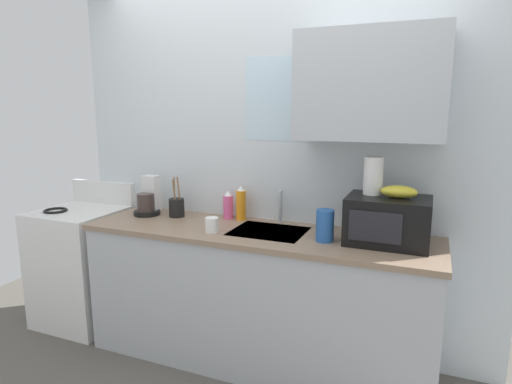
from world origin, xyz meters
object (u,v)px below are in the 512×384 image
object	(u,v)px
banana_bunch	(399,192)
mug_white	(212,225)
dish_soap_bottle_orange	(241,204)
microwave	(388,220)
utensil_crock	(177,207)
coffee_maker	(149,200)
cereal_canister	(325,226)
stove_range	(83,265)
dish_soap_bottle_pink	(228,206)
paper_towel_roll	(373,176)

from	to	relation	value
banana_bunch	mug_white	distance (m)	1.13
dish_soap_bottle_orange	microwave	bearing A→B (deg)	-9.43
utensil_crock	coffee_maker	bearing A→B (deg)	-177.14
coffee_maker	mug_white	size ratio (longest dim) A/B	2.95
microwave	coffee_maker	xyz separation A→B (m)	(-1.69, 0.06, -0.03)
cereal_canister	utensil_crock	xyz separation A→B (m)	(-1.12, 0.17, -0.02)
dish_soap_bottle_orange	utensil_crock	bearing A→B (deg)	-168.53
coffee_maker	dish_soap_bottle_orange	distance (m)	0.70
stove_range	dish_soap_bottle_orange	distance (m)	1.41
stove_range	utensil_crock	size ratio (longest dim) A/B	3.75
dish_soap_bottle_pink	cereal_canister	bearing A→B (deg)	-19.35
microwave	mug_white	world-z (taller)	microwave
utensil_crock	banana_bunch	bearing A→B (deg)	-2.65
coffee_maker	dish_soap_bottle_orange	bearing A→B (deg)	8.65
dish_soap_bottle_orange	coffee_maker	bearing A→B (deg)	-171.35
paper_towel_roll	dish_soap_bottle_orange	xyz separation A→B (m)	(-0.90, 0.11, -0.27)
microwave	paper_towel_roll	bearing A→B (deg)	152.62
paper_towel_roll	dish_soap_bottle_pink	distance (m)	1.04
microwave	paper_towel_roll	size ratio (longest dim) A/B	2.09
paper_towel_roll	banana_bunch	bearing A→B (deg)	-18.43
dish_soap_bottle_orange	cereal_canister	bearing A→B (deg)	-21.92
dish_soap_bottle_orange	paper_towel_roll	bearing A→B (deg)	-7.24
cereal_canister	mug_white	xyz separation A→B (m)	(-0.70, -0.09, -0.05)
coffee_maker	utensil_crock	xyz separation A→B (m)	(0.23, 0.01, -0.03)
coffee_maker	dish_soap_bottle_orange	xyz separation A→B (m)	(0.69, 0.11, 0.01)
dish_soap_bottle_orange	mug_white	world-z (taller)	dish_soap_bottle_orange
paper_towel_roll	mug_white	world-z (taller)	paper_towel_roll
stove_range	coffee_maker	bearing A→B (deg)	10.24
banana_bunch	coffee_maker	world-z (taller)	banana_bunch
dish_soap_bottle_pink	mug_white	distance (m)	0.36
stove_range	banana_bunch	distance (m)	2.44
cereal_canister	dish_soap_bottle_orange	bearing A→B (deg)	158.08
utensil_crock	dish_soap_bottle_pink	bearing A→B (deg)	14.66
dish_soap_bottle_orange	dish_soap_bottle_pink	size ratio (longest dim) A/B	1.22
mug_white	utensil_crock	size ratio (longest dim) A/B	0.33
microwave	cereal_canister	bearing A→B (deg)	-163.83
coffee_maker	dish_soap_bottle_pink	xyz separation A→B (m)	(0.59, 0.11, -0.01)
stove_range	microwave	world-z (taller)	microwave
coffee_maker	microwave	bearing A→B (deg)	-2.03
paper_towel_roll	cereal_canister	world-z (taller)	paper_towel_roll
coffee_maker	mug_white	bearing A→B (deg)	-20.81
stove_range	paper_towel_roll	size ratio (longest dim) A/B	4.91
cereal_canister	mug_white	bearing A→B (deg)	-172.63
paper_towel_roll	dish_soap_bottle_pink	xyz separation A→B (m)	(-1.00, 0.12, -0.29)
coffee_maker	dish_soap_bottle_orange	size ratio (longest dim) A/B	1.16
paper_towel_roll	utensil_crock	xyz separation A→B (m)	(-1.36, 0.02, -0.31)
banana_bunch	coffee_maker	distance (m)	1.75
stove_range	mug_white	world-z (taller)	stove_range
banana_bunch	utensil_crock	distance (m)	1.53
paper_towel_roll	mug_white	bearing A→B (deg)	-165.62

